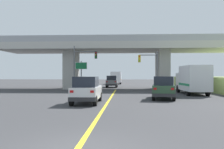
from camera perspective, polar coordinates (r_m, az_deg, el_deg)
ground at (r=37.84m, az=1.06°, el=-3.35°), size 160.00×160.00×0.00m
overpass_bridge at (r=37.94m, az=1.06°, el=5.09°), size 35.24×8.05×7.75m
lane_divider_stripe at (r=20.91m, az=-0.66°, el=-5.98°), size 0.20×27.82×0.01m
suv_lead at (r=18.50m, az=-5.94°, el=-3.62°), size 1.90×4.30×2.02m
suv_crossing at (r=22.28m, az=11.91°, el=-3.01°), size 2.49×4.88×2.02m
box_truck at (r=28.49m, az=18.32°, el=-1.10°), size 2.33×6.87×3.14m
sedan_oncoming at (r=42.25m, az=-0.03°, el=-1.64°), size 1.90×4.31×2.02m
traffic_signal_nearside at (r=32.55m, az=9.01°, el=2.11°), size 2.58×0.36×5.31m
traffic_signal_farside at (r=33.32m, az=-7.10°, el=2.80°), size 3.21×0.36×6.08m
highway_sign at (r=35.39m, az=-7.21°, el=1.35°), size 1.70×0.17×4.12m
semi_truck_distant at (r=57.70m, az=1.00°, el=-0.71°), size 2.33×7.39×2.87m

